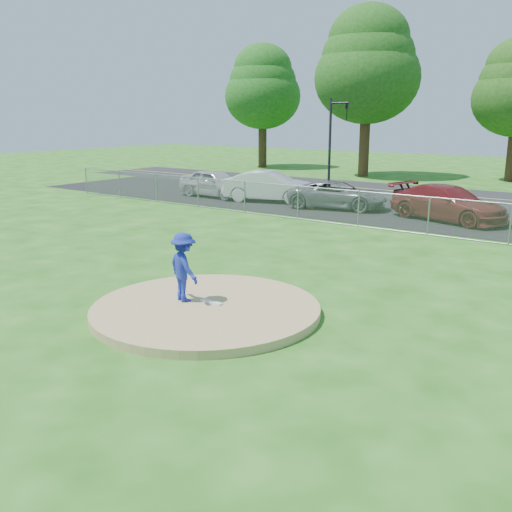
{
  "coord_description": "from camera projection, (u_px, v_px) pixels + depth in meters",
  "views": [
    {
      "loc": [
        8.52,
        -9.62,
        4.55
      ],
      "look_at": [
        0.0,
        2.0,
        1.0
      ],
      "focal_mm": 40.0,
      "sensor_mm": 36.0,
      "label": 1
    }
  ],
  "objects": [
    {
      "name": "pitchers_mound",
      "position": [
        206.0,
        309.0,
        13.49
      ],
      "size": [
        5.4,
        5.4,
        0.2
      ],
      "primitive_type": "cylinder",
      "color": "tan",
      "rests_on": "ground"
    },
    {
      "name": "traffic_signal_left",
      "position": [
        333.0,
        136.0,
        34.96
      ],
      "size": [
        1.28,
        0.2,
        5.6
      ],
      "color": "black",
      "rests_on": "ground"
    },
    {
      "name": "parking_lot",
      "position": [
        441.0,
        217.0,
        26.43
      ],
      "size": [
        50.0,
        8.0,
        0.01
      ],
      "primitive_type": "cube",
      "color": "black",
      "rests_on": "ground"
    },
    {
      "name": "parked_car_gray",
      "position": [
        337.0,
        195.0,
        28.58
      ],
      "size": [
        5.29,
        3.34,
        1.36
      ],
      "primitive_type": "imported",
      "rotation": [
        0.0,
        0.0,
        1.81
      ],
      "color": "slate",
      "rests_on": "parking_lot"
    },
    {
      "name": "parked_car_silver",
      "position": [
        215.0,
        183.0,
        32.66
      ],
      "size": [
        4.67,
        2.05,
        1.57
      ],
      "primitive_type": "imported",
      "rotation": [
        0.0,
        0.0,
        1.53
      ],
      "color": "#B6B5BA",
      "rests_on": "parking_lot"
    },
    {
      "name": "parked_car_darkred",
      "position": [
        448.0,
        203.0,
        25.25
      ],
      "size": [
        5.76,
        3.59,
        1.56
      ],
      "primitive_type": "imported",
      "rotation": [
        0.0,
        0.0,
        1.29
      ],
      "color": "maroon",
      "rests_on": "parking_lot"
    },
    {
      "name": "street",
      "position": [
        485.0,
        198.0,
        32.3
      ],
      "size": [
        60.0,
        7.0,
        0.01
      ],
      "primitive_type": "cube",
      "color": "black",
      "rests_on": "ground"
    },
    {
      "name": "tree_far_left",
      "position": [
        263.0,
        87.0,
        50.29
      ],
      "size": [
        6.72,
        6.72,
        10.74
      ],
      "color": "#342313",
      "rests_on": "ground"
    },
    {
      "name": "chain_link_fence",
      "position": [
        404.0,
        214.0,
        22.73
      ],
      "size": [
        40.0,
        0.06,
        1.5
      ],
      "primitive_type": "cube",
      "color": "gray",
      "rests_on": "ground"
    },
    {
      "name": "ground",
      "position": [
        382.0,
        241.0,
        21.34
      ],
      "size": [
        120.0,
        120.0,
        0.0
      ],
      "primitive_type": "plane",
      "color": "#1D5813",
      "rests_on": "ground"
    },
    {
      "name": "parked_car_white",
      "position": [
        270.0,
        186.0,
        30.85
      ],
      "size": [
        5.3,
        3.21,
        1.65
      ],
      "primitive_type": "imported",
      "rotation": [
        0.0,
        0.0,
        1.88
      ],
      "color": "white",
      "rests_on": "parking_lot"
    },
    {
      "name": "traffic_cone",
      "position": [
        311.0,
        201.0,
        28.72
      ],
      "size": [
        0.36,
        0.36,
        0.69
      ],
      "primitive_type": "cone",
      "color": "orange",
      "rests_on": "parking_lot"
    },
    {
      "name": "pitcher",
      "position": [
        184.0,
        267.0,
        13.62
      ],
      "size": [
        1.22,
        0.94,
        1.67
      ],
      "primitive_type": "imported",
      "rotation": [
        0.0,
        0.0,
        2.81
      ],
      "color": "#1B2A99",
      "rests_on": "pitchers_mound"
    },
    {
      "name": "tree_left",
      "position": [
        368.0,
        64.0,
        42.13
      ],
      "size": [
        7.84,
        7.84,
        12.53
      ],
      "color": "#3B2415",
      "rests_on": "ground"
    },
    {
      "name": "pitching_rubber",
      "position": [
        212.0,
        302.0,
        13.61
      ],
      "size": [
        0.6,
        0.15,
        0.04
      ],
      "primitive_type": "cube",
      "color": "white",
      "rests_on": "pitchers_mound"
    }
  ]
}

